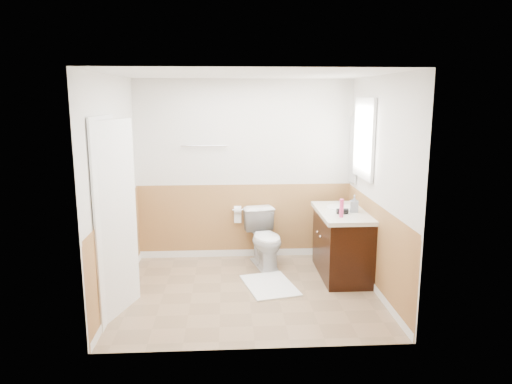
{
  "coord_description": "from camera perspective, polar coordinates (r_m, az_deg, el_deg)",
  "views": [
    {
      "loc": [
        -0.23,
        -5.28,
        2.27
      ],
      "look_at": [
        0.1,
        0.25,
        1.15
      ],
      "focal_mm": 33.48,
      "sensor_mm": 36.0,
      "label": 1
    }
  ],
  "objects": [
    {
      "name": "sink_basin",
      "position": [
        6.24,
        10.06,
        -1.82
      ],
      "size": [
        0.36,
        0.36,
        0.02
      ],
      "primitive_type": "cylinder",
      "color": "white",
      "rests_on": "countertop"
    },
    {
      "name": "hair_dryer_body",
      "position": [
        5.93,
        10.28,
        -2.27
      ],
      "size": [
        0.14,
        0.07,
        0.07
      ],
      "primitive_type": "cylinder",
      "rotation": [
        0.0,
        1.57,
        0.0
      ],
      "color": "black",
      "rests_on": "countertop"
    },
    {
      "name": "wainscot_front",
      "position": [
        4.37,
        -0.1,
        -12.44
      ],
      "size": [
        3.0,
        0.0,
        3.0
      ],
      "primitive_type": "plane",
      "rotation": [
        -1.57,
        0.0,
        0.0
      ],
      "color": "#9F743F",
      "rests_on": "floor"
    },
    {
      "name": "wall_back",
      "position": [
        6.66,
        -1.4,
        2.62
      ],
      "size": [
        3.0,
        0.0,
        3.0
      ],
      "primitive_type": "plane",
      "rotation": [
        1.57,
        0.0,
        0.0
      ],
      "color": "silver",
      "rests_on": "floor"
    },
    {
      "name": "countertop",
      "position": [
        6.1,
        10.28,
        -2.46
      ],
      "size": [
        0.6,
        1.15,
        0.05
      ],
      "primitive_type": "cube",
      "color": "silver",
      "rests_on": "vanity_cabinet"
    },
    {
      "name": "door",
      "position": [
        5.12,
        -16.52,
        -3.17
      ],
      "size": [
        0.29,
        0.78,
        2.04
      ],
      "primitive_type": "cube",
      "rotation": [
        0.0,
        0.0,
        -0.31
      ],
      "color": "white",
      "rests_on": "wall_left"
    },
    {
      "name": "wall_right",
      "position": [
        5.65,
        14.48,
        0.66
      ],
      "size": [
        0.0,
        3.0,
        3.0
      ],
      "primitive_type": "plane",
      "rotation": [
        1.57,
        0.0,
        -1.57
      ],
      "color": "silver",
      "rests_on": "floor"
    },
    {
      "name": "hair_dryer_handle",
      "position": [
        5.99,
        9.85,
        -2.41
      ],
      "size": [
        0.03,
        0.03,
        0.07
      ],
      "primitive_type": "cylinder",
      "color": "black",
      "rests_on": "countertop"
    },
    {
      "name": "vanity_knob_left",
      "position": [
        6.02,
        7.71,
        -5.29
      ],
      "size": [
        0.03,
        0.03,
        0.03
      ],
      "primitive_type": "sphere",
      "color": "silver",
      "rests_on": "vanity_cabinet"
    },
    {
      "name": "wall_left",
      "position": [
        5.53,
        -16.64,
        0.31
      ],
      "size": [
        0.0,
        3.0,
        3.0
      ],
      "primitive_type": "plane",
      "rotation": [
        1.57,
        0.0,
        1.57
      ],
      "color": "silver",
      "rests_on": "floor"
    },
    {
      "name": "wall_front",
      "position": [
        4.12,
        -0.09,
        -2.91
      ],
      "size": [
        3.0,
        0.0,
        3.0
      ],
      "primitive_type": "plane",
      "rotation": [
        -1.57,
        0.0,
        0.0
      ],
      "color": "silver",
      "rests_on": "floor"
    },
    {
      "name": "towel_bar",
      "position": [
        6.57,
        -6.22,
        5.5
      ],
      "size": [
        0.62,
        0.02,
        0.02
      ],
      "primitive_type": "cylinder",
      "rotation": [
        0.0,
        1.57,
        0.0
      ],
      "color": "silver",
      "rests_on": "wall_back"
    },
    {
      "name": "window_glass",
      "position": [
        6.14,
        12.91,
        6.28
      ],
      "size": [
        0.01,
        0.7,
        0.9
      ],
      "primitive_type": "cube",
      "color": "white",
      "rests_on": "wall_right"
    },
    {
      "name": "vanity_cabinet",
      "position": [
        6.22,
        10.23,
        -6.26
      ],
      "size": [
        0.55,
        1.1,
        0.8
      ],
      "primitive_type": "cube",
      "color": "black",
      "rests_on": "floor"
    },
    {
      "name": "wainscot_back",
      "position": [
        6.81,
        -1.37,
        -3.65
      ],
      "size": [
        3.0,
        0.0,
        3.0
      ],
      "primitive_type": "plane",
      "rotation": [
        1.57,
        0.0,
        0.0
      ],
      "color": "#9F743F",
      "rests_on": "floor"
    },
    {
      "name": "vanity_knob_right",
      "position": [
        6.21,
        7.36,
        -4.76
      ],
      "size": [
        0.03,
        0.03,
        0.03
      ],
      "primitive_type": "sphere",
      "color": "#B4B4BA",
      "rests_on": "vanity_cabinet"
    },
    {
      "name": "faucet",
      "position": [
        6.27,
        11.68,
        -1.25
      ],
      "size": [
        0.02,
        0.02,
        0.14
      ],
      "primitive_type": "cylinder",
      "color": "#B9B8BF",
      "rests_on": "countertop"
    },
    {
      "name": "wainscot_right",
      "position": [
        5.83,
        14.0,
        -6.6
      ],
      "size": [
        0.0,
        2.6,
        2.6
      ],
      "primitive_type": "plane",
      "rotation": [
        1.57,
        0.0,
        -1.57
      ],
      "color": "#9F743F",
      "rests_on": "floor"
    },
    {
      "name": "soap_dispenser",
      "position": [
        6.04,
        11.66,
        -1.37
      ],
      "size": [
        0.11,
        0.11,
        0.21
      ],
      "primitive_type": "imported",
      "rotation": [
        0.0,
        0.0,
        -0.18
      ],
      "color": "gray",
      "rests_on": "countertop"
    },
    {
      "name": "window_frame",
      "position": [
        6.13,
        12.77,
        6.28
      ],
      "size": [
        0.04,
        0.8,
        1.0
      ],
      "primitive_type": "cube",
      "color": "white",
      "rests_on": "wall_right"
    },
    {
      "name": "toilet",
      "position": [
        6.46,
        1.09,
        -5.58
      ],
      "size": [
        0.58,
        0.82,
        0.76
      ],
      "primitive_type": "imported",
      "rotation": [
        0.0,
        0.0,
        0.23
      ],
      "color": "white",
      "rests_on": "floor"
    },
    {
      "name": "mirror_panel",
      "position": [
        6.65,
        11.52,
        4.97
      ],
      "size": [
        0.02,
        0.35,
        0.9
      ],
      "primitive_type": "cube",
      "color": "silver",
      "rests_on": "wall_right"
    },
    {
      "name": "bath_mat",
      "position": [
        5.9,
        1.64,
        -11.09
      ],
      "size": [
        0.72,
        0.9,
        0.02
      ],
      "primitive_type": "cube",
      "rotation": [
        0.0,
        0.0,
        0.23
      ],
      "color": "white",
      "rests_on": "floor"
    },
    {
      "name": "door_frame",
      "position": [
        5.14,
        -17.35,
        -3.06
      ],
      "size": [
        0.02,
        0.92,
        2.1
      ],
      "primitive_type": "cube",
      "color": "white",
      "rests_on": "wall_left"
    },
    {
      "name": "tp_sheet",
      "position": [
        6.72,
        -2.21,
        -3.05
      ],
      "size": [
        0.1,
        0.01,
        0.16
      ],
      "primitive_type": "cube",
      "color": "white",
      "rests_on": "tp_roll"
    },
    {
      "name": "lotion_bottle",
      "position": [
        5.75,
        10.18,
        -1.91
      ],
      "size": [
        0.05,
        0.05,
        0.22
      ],
      "primitive_type": "cylinder",
      "color": "#D43770",
      "rests_on": "countertop"
    },
    {
      "name": "wainscot_left",
      "position": [
        5.71,
        -16.09,
        -7.1
      ],
      "size": [
        0.0,
        2.6,
        2.6
      ],
      "primitive_type": "plane",
      "rotation": [
        1.57,
        0.0,
        1.57
      ],
      "color": "#9F743F",
      "rests_on": "floor"
    },
    {
      "name": "floor",
      "position": [
        5.75,
        -0.86,
        -11.81
      ],
      "size": [
        3.0,
        3.0,
        0.0
      ],
      "primitive_type": "plane",
      "color": "#8C7051",
      "rests_on": "ground"
    },
    {
      "name": "tp_roll",
      "position": [
        6.7,
        -2.21,
        -2.14
      ],
      "size": [
        0.1,
        0.11,
        0.11
      ],
      "primitive_type": "cylinder",
      "rotation": [
        0.0,
        1.57,
        0.0
      ],
      "color": "white",
      "rests_on": "tp_holder_bar"
    },
    {
      "name": "tp_holder_bar",
      "position": [
        6.7,
        -2.21,
        -2.14
      ],
      "size": [
        0.14,
        0.02,
        0.02
      ],
      "primitive_type": "cylinder",
      "rotation": [
        0.0,
        1.57,
        0.0
      ],
      "color": "silver",
      "rests_on": "wall_back"
    },
    {
      "name": "ceiling",
      "position": [
        5.29,
        -0.95,
        13.92
      ],
      "size": [
        3.0,
        3.0,
        0.0
      ],
      "primitive_type": "plane",
      "rotation": [
        3.14,
        0.0,
        0.0
      ],
      "color": "white",
      "rests_on": "floor"
    },
    {
      "name": "door_knob",
      "position": [
        5.44,
        -15.1,
        -3.02
      ],
      "size": [
        0.06,
        0.06,
        0.06
      ],
      "primitive_type": "sphere",
      "color": "silver",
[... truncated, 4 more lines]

